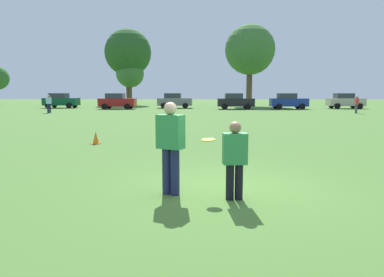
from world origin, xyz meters
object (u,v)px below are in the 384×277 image
(parked_car_far_right, at_px, (345,101))
(player_thrower, at_px, (171,143))
(traffic_cone, at_px, (96,138))
(parked_car_near_left, at_px, (61,100))
(parked_car_mid_left, at_px, (117,101))
(parked_car_mid_right, at_px, (235,101))
(frisbee, at_px, (208,140))
(bystander_sideline_watcher, at_px, (49,103))
(bystander_far_jogger, at_px, (357,103))
(parked_car_near_right, at_px, (288,101))
(player_defender, at_px, (235,156))
(parked_car_center, at_px, (174,101))

(parked_car_far_right, bearing_deg, player_thrower, -115.03)
(traffic_cone, height_order, parked_car_near_left, parked_car_near_left)
(parked_car_mid_left, relative_size, parked_car_mid_right, 1.00)
(frisbee, bearing_deg, player_thrower, -170.39)
(traffic_cone, distance_m, parked_car_far_right, 36.74)
(frisbee, bearing_deg, parked_car_far_right, 65.83)
(bystander_sideline_watcher, relative_size, bystander_far_jogger, 1.04)
(parked_car_near_right, distance_m, bystander_far_jogger, 9.23)
(parked_car_mid_left, height_order, bystander_sideline_watcher, parked_car_mid_left)
(traffic_cone, xyz_separation_m, parked_car_near_right, (13.74, 28.59, 0.69))
(player_defender, distance_m, bystander_far_jogger, 30.66)
(traffic_cone, distance_m, parked_car_mid_right, 29.27)
(parked_car_far_right, bearing_deg, parked_car_near_right, -166.90)
(player_defender, relative_size, traffic_cone, 3.05)
(player_defender, xyz_separation_m, bystander_far_jogger, (13.43, 27.56, 0.11))
(bystander_sideline_watcher, bearing_deg, parked_car_center, 43.81)
(bystander_sideline_watcher, bearing_deg, player_defender, -60.20)
(player_defender, distance_m, parked_car_near_right, 36.73)
(traffic_cone, bearing_deg, bystander_sideline_watcher, 118.12)
(player_thrower, relative_size, parked_car_mid_right, 0.43)
(parked_car_mid_right, distance_m, bystander_sideline_watcher, 20.05)
(bystander_sideline_watcher, bearing_deg, parked_car_near_right, 19.40)
(parked_car_far_right, bearing_deg, player_defender, -113.30)
(bystander_sideline_watcher, bearing_deg, parked_car_mid_left, 60.85)
(parked_car_center, xyz_separation_m, parked_car_near_right, (13.41, -1.97, 0.00))
(bystander_far_jogger, bearing_deg, traffic_cone, -131.61)
(player_defender, relative_size, parked_car_mid_right, 0.35)
(player_defender, relative_size, parked_car_near_right, 0.35)
(traffic_cone, bearing_deg, parked_car_mid_left, 102.38)
(parked_car_mid_left, relative_size, bystander_far_jogger, 2.58)
(parked_car_mid_right, bearing_deg, parked_car_near_left, 173.95)
(traffic_cone, height_order, bystander_far_jogger, bystander_far_jogger)
(frisbee, bearing_deg, parked_car_mid_left, 106.79)
(parked_car_near_left, bearing_deg, bystander_sideline_watcher, -73.37)
(traffic_cone, bearing_deg, parked_car_near_left, 114.37)
(player_defender, height_order, bystander_sideline_watcher, bystander_sideline_watcher)
(traffic_cone, relative_size, parked_car_mid_right, 0.11)
(parked_car_mid_right, bearing_deg, parked_car_center, 162.46)
(parked_car_near_right, relative_size, parked_car_far_right, 1.00)
(player_thrower, bearing_deg, bystander_sideline_watcher, 118.08)
(player_thrower, height_order, parked_car_near_right, parked_car_near_right)
(parked_car_center, height_order, parked_car_near_right, same)
(parked_car_mid_right, distance_m, parked_car_far_right, 13.41)
(player_defender, distance_m, parked_car_near_left, 41.93)
(player_defender, bearing_deg, player_thrower, 166.45)
(player_thrower, height_order, parked_car_far_right, parked_car_far_right)
(player_defender, bearing_deg, parked_car_mid_right, 85.48)
(traffic_cone, relative_size, parked_car_mid_left, 0.11)
(player_thrower, xyz_separation_m, traffic_cone, (-3.58, 6.74, -0.79))
(frisbee, xyz_separation_m, parked_car_mid_left, (-10.47, 34.70, -0.14))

